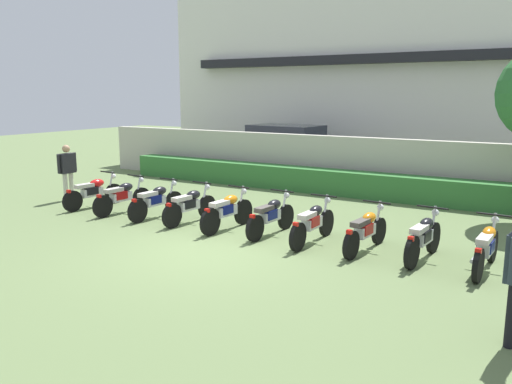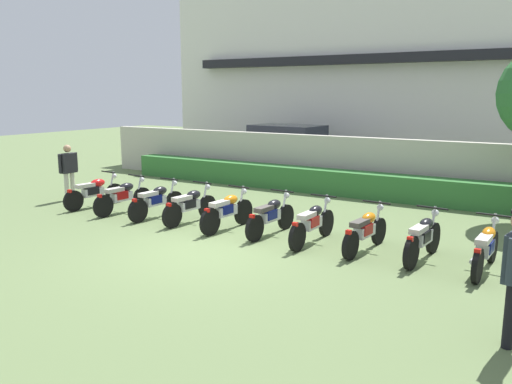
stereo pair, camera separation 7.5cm
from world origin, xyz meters
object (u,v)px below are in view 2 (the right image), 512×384
object	(u,v)px
motorcycle_in_row_4	(227,211)
motorcycle_in_row_0	(94,192)
motorcycle_in_row_1	(123,196)
motorcycle_in_row_7	(365,230)
motorcycle_in_row_3	(190,205)
motorcycle_in_row_5	(271,216)
motorcycle_in_row_6	(312,223)
inspector_person	(68,168)
motorcycle_in_row_2	(156,201)
parked_car	(290,150)
motorcycle_in_row_8	(423,238)
motorcycle_in_row_9	(486,248)

from	to	relation	value
motorcycle_in_row_4	motorcycle_in_row_0	bearing A→B (deg)	93.85
motorcycle_in_row_1	motorcycle_in_row_0	bearing A→B (deg)	90.78
motorcycle_in_row_7	motorcycle_in_row_1	bearing A→B (deg)	95.86
motorcycle_in_row_3	motorcycle_in_row_7	xyz separation A→B (m)	(4.43, -0.02, -0.01)
motorcycle_in_row_5	motorcycle_in_row_6	bearing A→B (deg)	-91.62
motorcycle_in_row_3	motorcycle_in_row_7	world-z (taller)	motorcycle_in_row_3
motorcycle_in_row_1	inspector_person	size ratio (longest dim) A/B	1.15
motorcycle_in_row_0	motorcycle_in_row_3	world-z (taller)	motorcycle_in_row_3
motorcycle_in_row_2	motorcycle_in_row_3	world-z (taller)	same
parked_car	motorcycle_in_row_4	distance (m)	8.70
inspector_person	motorcycle_in_row_6	bearing A→B (deg)	-2.44
motorcycle_in_row_1	motorcycle_in_row_2	bearing A→B (deg)	-83.88
motorcycle_in_row_7	motorcycle_in_row_8	distance (m)	1.12
motorcycle_in_row_9	motorcycle_in_row_0	bearing A→B (deg)	92.37
motorcycle_in_row_2	inspector_person	size ratio (longest dim) A/B	1.14
motorcycle_in_row_3	motorcycle_in_row_8	size ratio (longest dim) A/B	0.99
motorcycle_in_row_5	inspector_person	distance (m)	6.99
motorcycle_in_row_0	motorcycle_in_row_8	size ratio (longest dim) A/B	1.04
motorcycle_in_row_1	motorcycle_in_row_2	xyz separation A→B (m)	(1.13, 0.04, 0.00)
motorcycle_in_row_6	motorcycle_in_row_9	world-z (taller)	motorcycle_in_row_9
motorcycle_in_row_2	motorcycle_in_row_8	bearing A→B (deg)	-86.59
motorcycle_in_row_7	motorcycle_in_row_5	bearing A→B (deg)	93.54
motorcycle_in_row_6	motorcycle_in_row_7	world-z (taller)	motorcycle_in_row_6
motorcycle_in_row_6	motorcycle_in_row_4	bearing A→B (deg)	92.20
motorcycle_in_row_1	motorcycle_in_row_3	distance (m)	2.19
parked_car	inspector_person	bearing A→B (deg)	-106.22
motorcycle_in_row_0	motorcycle_in_row_6	world-z (taller)	motorcycle_in_row_6
motorcycle_in_row_9	inspector_person	size ratio (longest dim) A/B	1.17
motorcycle_in_row_3	motorcycle_in_row_9	size ratio (longest dim) A/B	0.95
motorcycle_in_row_5	motorcycle_in_row_8	distance (m)	3.32
motorcycle_in_row_4	motorcycle_in_row_1	bearing A→B (deg)	94.66
parked_car	motorcycle_in_row_5	xyz separation A→B (m)	(3.79, -8.12, -0.49)
motorcycle_in_row_3	motorcycle_in_row_8	distance (m)	5.55
motorcycle_in_row_5	motorcycle_in_row_7	size ratio (longest dim) A/B	0.99
motorcycle_in_row_2	motorcycle_in_row_9	bearing A→B (deg)	-87.00
parked_car	motorcycle_in_row_0	world-z (taller)	parked_car
motorcycle_in_row_5	inspector_person	bearing A→B (deg)	91.37
motorcycle_in_row_5	motorcycle_in_row_9	xyz separation A→B (m)	(4.42, -0.12, 0.00)
motorcycle_in_row_7	motorcycle_in_row_8	bearing A→B (deg)	-84.65
motorcycle_in_row_2	motorcycle_in_row_1	bearing A→B (deg)	95.49
parked_car	motorcycle_in_row_5	size ratio (longest dim) A/B	2.53
motorcycle_in_row_4	motorcycle_in_row_7	distance (m)	3.29
motorcycle_in_row_4	motorcycle_in_row_3	bearing A→B (deg)	90.98
parked_car	motorcycle_in_row_2	size ratio (longest dim) A/B	2.51
motorcycle_in_row_1	motorcycle_in_row_6	bearing A→B (deg)	-85.72
parked_car	motorcycle_in_row_4	xyz separation A→B (m)	(2.71, -8.25, -0.49)
motorcycle_in_row_2	motorcycle_in_row_6	size ratio (longest dim) A/B	0.96
motorcycle_in_row_0	motorcycle_in_row_4	size ratio (longest dim) A/B	1.04
motorcycle_in_row_4	motorcycle_in_row_9	distance (m)	5.50
motorcycle_in_row_1	motorcycle_in_row_9	bearing A→B (deg)	-86.05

